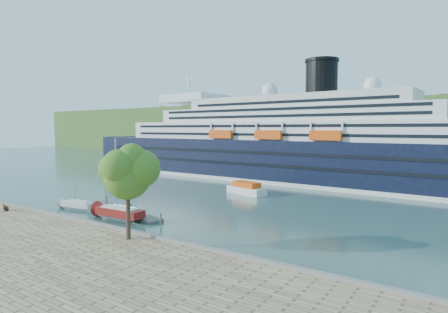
% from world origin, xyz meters
% --- Properties ---
extents(ground, '(400.00, 400.00, 0.00)m').
position_xyz_m(ground, '(0.00, 0.00, 0.00)').
color(ground, '#305752').
rests_on(ground, ground).
extents(far_hillside, '(400.00, 50.00, 24.00)m').
position_xyz_m(far_hillside, '(0.00, 145.00, 12.00)').
color(far_hillside, '#3D6127').
rests_on(far_hillside, ground).
extents(quay_coping, '(220.00, 0.50, 0.30)m').
position_xyz_m(quay_coping, '(0.00, -0.20, 1.15)').
color(quay_coping, slate).
rests_on(quay_coping, promenade).
extents(cruise_ship, '(124.56, 22.31, 27.85)m').
position_xyz_m(cruise_ship, '(0.88, 54.13, 13.92)').
color(cruise_ship, black).
rests_on(cruise_ship, ground).
extents(park_bench, '(1.74, 1.16, 1.03)m').
position_xyz_m(park_bench, '(-11.02, -2.43, 1.52)').
color(park_bench, '#472114').
rests_on(park_bench, promenade).
extents(promenade_tree, '(6.50, 6.50, 10.76)m').
position_xyz_m(promenade_tree, '(13.72, -2.01, 6.38)').
color(promenade_tree, '#3B6A1C').
rests_on(promenade_tree, promenade).
extents(floating_pontoon, '(18.24, 6.55, 0.41)m').
position_xyz_m(floating_pontoon, '(0.11, 9.10, 0.20)').
color(floating_pontoon, slate).
rests_on(floating_pontoon, ground).
extents(sailboat_white_near, '(6.41, 2.73, 8.02)m').
position_xyz_m(sailboat_white_near, '(-7.18, 6.25, 4.01)').
color(sailboat_white_near, silver).
rests_on(sailboat_white_near, ground).
extents(sailboat_red, '(8.35, 2.68, 10.65)m').
position_xyz_m(sailboat_red, '(3.41, 5.51, 5.33)').
color(sailboat_red, maroon).
rests_on(sailboat_red, ground).
extents(tender_launch, '(8.79, 4.89, 2.30)m').
position_xyz_m(tender_launch, '(7.08, 32.88, 1.15)').
color(tender_launch, '#E84B0D').
rests_on(tender_launch, ground).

